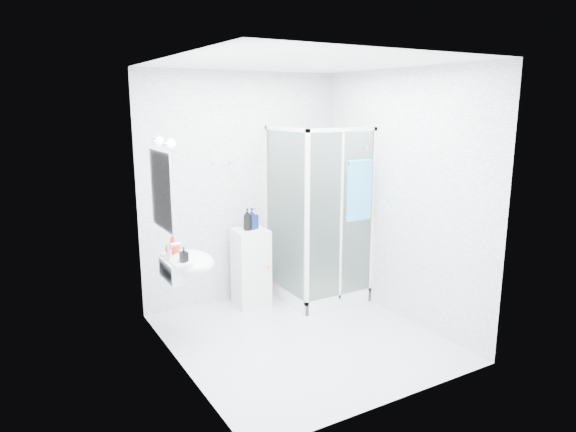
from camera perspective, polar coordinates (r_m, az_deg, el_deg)
room at (r=4.76m, az=1.61°, el=0.92°), size 2.40×2.60×2.60m
shower_enclosure at (r=5.95m, az=3.13°, el=-5.23°), size 0.90×0.95×2.00m
wall_basin at (r=4.87m, az=-11.22°, el=-5.17°), size 0.46×0.56×0.35m
mirror at (r=4.65m, az=-13.89°, el=2.79°), size 0.02×0.60×0.70m
vanity_lights at (r=4.62m, az=-13.57°, el=7.99°), size 0.10×0.40×0.08m
wall_hooks at (r=5.70m, az=-7.25°, el=5.97°), size 0.23×0.06×0.03m
storage_cabinet at (r=5.83m, az=-4.13°, el=-5.71°), size 0.38×0.40×0.88m
hand_towel at (r=5.59m, az=7.95°, el=3.02°), size 0.31×0.05×0.66m
shampoo_bottle_a at (r=5.66m, az=-4.54°, el=-0.37°), size 0.10×0.10×0.25m
shampoo_bottle_b at (r=5.72m, az=-4.03°, el=-0.27°), size 0.14×0.14×0.24m
soap_dispenser_orange at (r=4.90m, az=-12.69°, el=-3.23°), size 0.15×0.15×0.18m
soap_dispenser_black at (r=4.67m, az=-11.50°, el=-4.22°), size 0.07×0.07×0.14m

